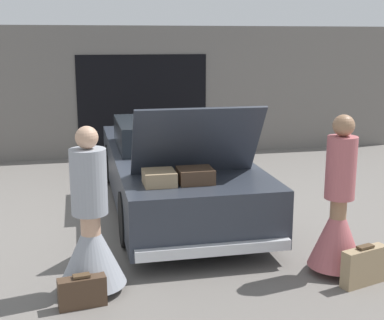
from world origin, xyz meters
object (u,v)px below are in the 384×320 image
Objects in this scene: car at (173,167)px; person_left at (91,235)px; person_right at (338,218)px; suitcase_beside_right_person at (364,266)px; suitcase_beside_left_person at (82,292)px.

car reaches higher than person_left.
person_right is (1.32, -2.79, 0.03)m from car.
person_left is 2.85m from suitcase_beside_right_person.
suitcase_beside_left_person is at bearing -25.74° from person_left.
suitcase_beside_right_person is at bearing 74.12° from person_left.
suitcase_beside_left_person is 0.86× the size of suitcase_beside_right_person.
suitcase_beside_left_person is at bearing -115.43° from car.
suitcase_beside_right_person reaches higher than suitcase_beside_left_person.
person_left is 3.61× the size of suitcase_beside_left_person.
suitcase_beside_right_person is at bearing -2.68° from suitcase_beside_left_person.
car reaches higher than suitcase_beside_right_person.
car is at bearing 25.67° from person_right.
person_right is at bearing 80.92° from person_left.
suitcase_beside_right_person is (0.15, -0.34, -0.43)m from person_right.
car reaches higher than suitcase_beside_left_person.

